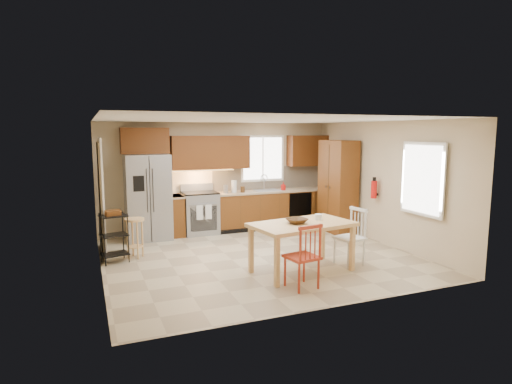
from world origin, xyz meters
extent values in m
plane|color=tan|center=(0.00, 0.00, 0.00)|extent=(5.50, 5.50, 0.00)
cube|color=silver|center=(0.00, 0.00, 2.50)|extent=(5.50, 5.00, 0.02)
cube|color=#CCB793|center=(0.00, 2.50, 1.25)|extent=(5.50, 0.02, 2.50)
cube|color=#CCB793|center=(0.00, -2.50, 1.25)|extent=(5.50, 0.02, 2.50)
cube|color=#CCB793|center=(-2.75, 0.00, 1.25)|extent=(0.02, 5.00, 2.50)
cube|color=#CCB793|center=(2.75, 0.00, 1.25)|extent=(0.02, 5.00, 2.50)
cube|color=gray|center=(-1.70, 2.12, 0.91)|extent=(0.92, 0.75, 1.82)
cube|color=gray|center=(-0.55, 2.19, 0.46)|extent=(0.76, 0.63, 0.92)
cube|color=#5F3311|center=(-1.10, 2.20, 0.45)|extent=(0.30, 0.60, 0.90)
cube|color=#5F3311|center=(1.29, 2.20, 0.45)|extent=(2.92, 0.60, 0.90)
cube|color=black|center=(1.85, 1.91, 0.45)|extent=(0.60, 0.02, 0.78)
cube|color=beige|center=(1.29, 2.48, 1.18)|extent=(2.92, 0.03, 0.55)
cube|color=#5A310F|center=(-1.70, 2.33, 2.10)|extent=(1.00, 0.35, 0.55)
cube|color=#5A310F|center=(-0.25, 2.33, 1.83)|extent=(1.80, 0.35, 0.75)
cube|color=#5A310F|center=(2.25, 2.33, 1.83)|extent=(1.00, 0.35, 0.75)
cube|color=white|center=(1.10, 2.48, 1.65)|extent=(1.12, 0.04, 1.12)
cube|color=gray|center=(1.10, 2.20, 0.86)|extent=(0.62, 0.46, 0.16)
cube|color=#FFBF66|center=(-0.55, 2.30, 1.43)|extent=(1.60, 0.30, 0.01)
imported|color=red|center=(1.48, 2.10, 1.00)|extent=(0.09, 0.09, 0.19)
cylinder|color=silver|center=(0.25, 2.15, 1.04)|extent=(0.12, 0.12, 0.28)
cylinder|color=gray|center=(0.05, 2.15, 0.99)|extent=(0.11, 0.11, 0.18)
cylinder|color=#492D13|center=(0.45, 2.12, 0.97)|extent=(0.10, 0.10, 0.14)
cube|color=#5F3311|center=(2.43, 1.20, 1.05)|extent=(0.50, 0.95, 2.10)
cylinder|color=red|center=(2.63, 0.15, 1.10)|extent=(0.12, 0.12, 0.36)
cube|color=white|center=(2.68, -1.15, 1.45)|extent=(0.04, 1.02, 1.32)
cube|color=#8C7A59|center=(-2.67, 1.30, 1.05)|extent=(0.04, 0.95, 2.10)
imported|color=#492D13|center=(0.22, -1.04, 0.82)|extent=(0.38, 0.38, 0.08)
cylinder|color=silver|center=(0.69, -0.94, 0.85)|extent=(0.15, 0.15, 0.15)
camera|label=1|loc=(-2.92, -7.08, 2.29)|focal=30.00mm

